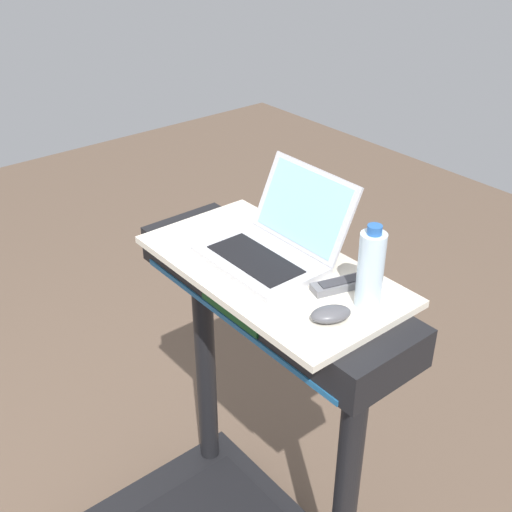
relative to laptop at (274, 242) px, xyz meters
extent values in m
cylinder|color=black|center=(-0.31, -0.04, -0.61)|extent=(0.07, 0.07, 0.87)
cylinder|color=black|center=(0.37, -0.04, -0.61)|extent=(0.07, 0.07, 0.87)
cube|color=black|center=(0.03, -0.04, -0.12)|extent=(0.90, 0.28, 0.11)
cube|color=#0C3F19|center=(0.03, -0.18, -0.12)|extent=(0.24, 0.01, 0.06)
cube|color=#1E598C|center=(0.03, -0.18, -0.17)|extent=(0.81, 0.00, 0.02)
cube|color=beige|center=(0.03, -0.04, -0.06)|extent=(0.75, 0.40, 0.02)
cube|color=#B7B7BC|center=(0.00, -0.05, -0.04)|extent=(0.33, 0.23, 0.02)
cube|color=black|center=(0.00, -0.07, -0.03)|extent=(0.27, 0.12, 0.00)
cube|color=#B7B7BC|center=(0.00, 0.11, 0.07)|extent=(0.33, 0.10, 0.21)
cube|color=#8CCCF2|center=(0.00, 0.10, 0.08)|extent=(0.29, 0.08, 0.18)
ellipsoid|color=#4C4C51|center=(0.31, -0.09, -0.03)|extent=(0.09, 0.12, 0.03)
cylinder|color=silver|center=(0.32, 0.03, 0.05)|extent=(0.06, 0.06, 0.20)
cylinder|color=#2659A5|center=(0.32, 0.03, 0.16)|extent=(0.04, 0.04, 0.02)
cube|color=slate|center=(0.23, 0.03, -0.04)|extent=(0.09, 0.17, 0.02)
cube|color=#333338|center=(0.23, 0.03, -0.02)|extent=(0.07, 0.12, 0.00)
camera|label=1|loc=(1.17, -1.02, 0.86)|focal=45.57mm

